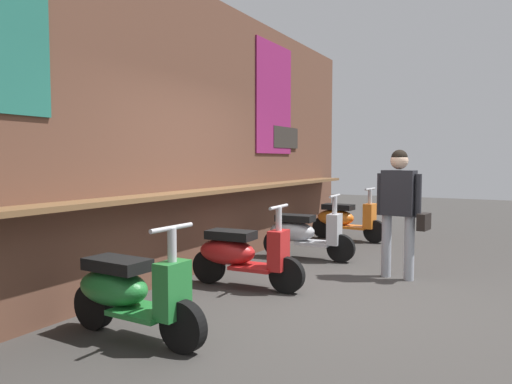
# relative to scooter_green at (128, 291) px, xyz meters

# --- Properties ---
(ground_plane) EXTENTS (29.65, 29.65, 0.00)m
(ground_plane) POSITION_rel_scooter_green_xyz_m (1.82, -1.08, -0.39)
(ground_plane) COLOR #383533
(market_stall_facade) EXTENTS (10.59, 0.61, 3.60)m
(market_stall_facade) POSITION_rel_scooter_green_xyz_m (1.83, 0.94, 1.41)
(market_stall_facade) COLOR brown
(market_stall_facade) RESTS_ON ground_plane
(scooter_green) EXTENTS (0.47, 1.40, 0.97)m
(scooter_green) POSITION_rel_scooter_green_xyz_m (0.00, 0.00, 0.00)
(scooter_green) COLOR #237533
(scooter_green) RESTS_ON ground_plane
(scooter_red) EXTENTS (0.47, 1.40, 0.97)m
(scooter_red) POSITION_rel_scooter_green_xyz_m (1.81, -0.00, 0.00)
(scooter_red) COLOR red
(scooter_red) RESTS_ON ground_plane
(scooter_silver) EXTENTS (0.48, 1.40, 0.97)m
(scooter_silver) POSITION_rel_scooter_green_xyz_m (3.63, -0.00, 0.00)
(scooter_silver) COLOR #B2B5BA
(scooter_silver) RESTS_ON ground_plane
(scooter_orange) EXTENTS (0.49, 1.40, 0.97)m
(scooter_orange) POSITION_rel_scooter_green_xyz_m (5.55, -0.00, 0.00)
(scooter_orange) COLOR orange
(scooter_orange) RESTS_ON ground_plane
(shopper_with_handbag) EXTENTS (0.28, 0.65, 1.59)m
(shopper_with_handbag) POSITION_rel_scooter_green_xyz_m (3.10, -1.51, 0.57)
(shopper_with_handbag) COLOR #999EA8
(shopper_with_handbag) RESTS_ON ground_plane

